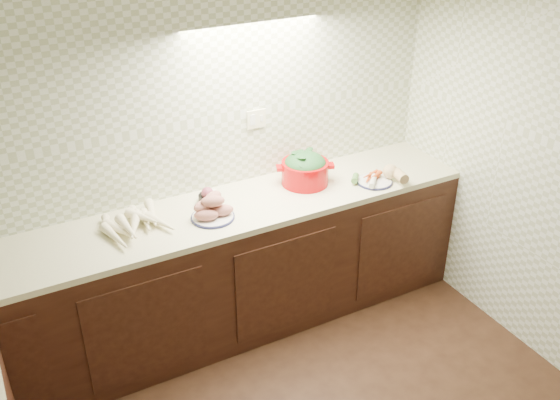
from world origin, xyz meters
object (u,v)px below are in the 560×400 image
veg_plate (381,176)px  dutch_oven (305,169)px  sweet_potato_plate (212,209)px  onion_bowl (209,197)px  parsnip_pile (136,224)px

veg_plate → dutch_oven: bearing=154.6°
sweet_potato_plate → onion_bowl: sweet_potato_plate is taller
parsnip_pile → onion_bowl: size_ratio=3.27×
sweet_potato_plate → onion_bowl: bearing=71.9°
parsnip_pile → veg_plate: 1.62m
parsnip_pile → veg_plate: veg_plate is taller
parsnip_pile → veg_plate: bearing=-6.4°
parsnip_pile → veg_plate: (1.61, -0.18, 0.01)m
onion_bowl → veg_plate: size_ratio=0.40×
dutch_oven → veg_plate: dutch_oven is taller
sweet_potato_plate → dutch_oven: (0.71, 0.12, 0.04)m
parsnip_pile → onion_bowl: bearing=10.3°
parsnip_pile → dutch_oven: dutch_oven is taller
sweet_potato_plate → veg_plate: 1.17m
sweet_potato_plate → dutch_oven: dutch_oven is taller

